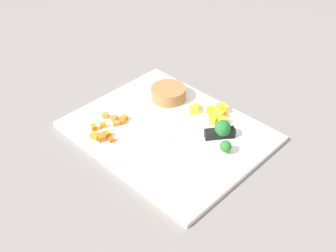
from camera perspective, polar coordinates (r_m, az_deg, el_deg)
ground_plane at (r=0.94m, az=0.00°, el=-1.05°), size 4.00×4.00×0.00m
cutting_board at (r=0.93m, az=0.00°, el=-0.77°), size 0.42×0.33×0.01m
prep_bowl at (r=1.02m, az=0.04°, el=4.59°), size 0.09×0.09×0.03m
chef_knife at (r=0.90m, az=3.24°, el=-1.59°), size 0.20×0.27×0.02m
carrot_dice_0 at (r=0.91m, az=-9.22°, el=-1.57°), size 0.02×0.02×0.01m
carrot_dice_1 at (r=0.96m, az=-7.42°, el=1.05°), size 0.02×0.02×0.01m
carrot_dice_2 at (r=0.94m, az=-10.24°, el=-0.21°), size 0.02×0.02×0.01m
carrot_dice_3 at (r=0.90m, az=-7.82°, el=-1.89°), size 0.01×0.01×0.01m
carrot_dice_4 at (r=0.97m, az=-8.67°, el=1.46°), size 0.02×0.02×0.01m
carrot_dice_5 at (r=0.92m, az=-10.12°, el=-1.37°), size 0.02×0.02×0.01m
carrot_dice_6 at (r=0.95m, az=-6.27°, el=0.57°), size 0.01×0.01×0.01m
carrot_dice_7 at (r=0.96m, az=-6.14°, el=1.11°), size 0.01×0.02×0.01m
carrot_dice_8 at (r=0.92m, az=-8.50°, el=-1.16°), size 0.02×0.02×0.01m
carrot_dice_9 at (r=0.95m, az=-7.31°, el=0.37°), size 0.02×0.02×0.01m
carrot_dice_10 at (r=0.94m, az=-9.02°, el=0.12°), size 0.02×0.02×0.01m
pepper_dice_0 at (r=0.97m, az=5.99°, el=1.63°), size 0.02×0.02×0.01m
pepper_dice_1 at (r=0.99m, az=3.99°, el=2.69°), size 0.02×0.01×0.01m
pepper_dice_2 at (r=0.96m, az=6.97°, el=1.55°), size 0.03×0.03×0.02m
pepper_dice_3 at (r=0.98m, az=5.95°, el=2.22°), size 0.02×0.02×0.01m
pepper_dice_4 at (r=0.98m, az=3.41°, el=2.38°), size 0.03×0.03×0.02m
pepper_dice_5 at (r=0.95m, az=7.62°, el=0.66°), size 0.02×0.02×0.02m
pepper_dice_6 at (r=0.94m, az=8.10°, el=-0.12°), size 0.02×0.02×0.01m
pepper_dice_7 at (r=0.98m, az=7.43°, el=2.43°), size 0.03×0.03×0.02m
pepper_dice_8 at (r=0.95m, az=6.17°, el=0.69°), size 0.02×0.02×0.01m
pepper_dice_9 at (r=0.97m, az=6.88°, el=1.99°), size 0.03×0.03×0.02m
broccoli_floret_0 at (r=0.87m, az=8.00°, el=-2.84°), size 0.03×0.03×0.03m
broccoli_floret_1 at (r=0.90m, az=7.59°, el=-0.33°), size 0.04×0.04×0.04m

